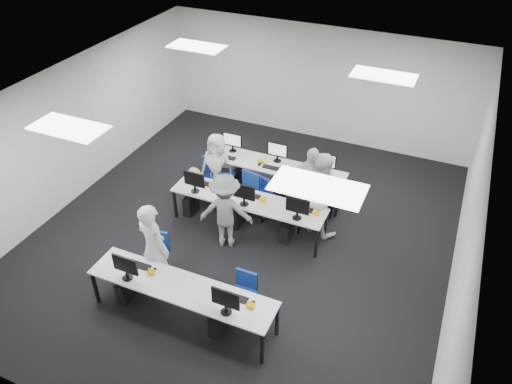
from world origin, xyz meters
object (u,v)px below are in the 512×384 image
at_px(chair_2, 208,186).
at_px(chair_7, 317,210).
at_px(chair_5, 224,183).
at_px(photographer, 226,211).
at_px(desk_mid, 248,201).
at_px(desk_front, 181,289).
at_px(student_3, 310,185).
at_px(chair_3, 262,204).
at_px(student_0, 154,248).
at_px(chair_0, 156,265).
at_px(student_1, 320,193).
at_px(chair_4, 310,216).
at_px(chair_6, 257,193).
at_px(chair_1, 243,302).
at_px(student_2, 217,166).

distance_m(chair_2, chair_7, 2.50).
bearing_deg(chair_7, chair_2, -166.27).
xyz_separation_m(chair_2, chair_7, (2.50, 0.13, 0.01)).
xyz_separation_m(chair_5, photographer, (0.81, -1.50, 0.51)).
relative_size(desk_mid, photographer, 2.01).
bearing_deg(desk_mid, desk_front, -90.00).
xyz_separation_m(chair_7, student_3, (-0.20, 0.04, 0.56)).
bearing_deg(chair_3, desk_front, -75.35).
distance_m(desk_front, photographer, 2.01).
height_order(chair_5, student_0, student_0).
bearing_deg(chair_0, student_0, -56.72).
bearing_deg(student_0, chair_3, -92.01).
distance_m(chair_7, photographer, 2.04).
bearing_deg(student_1, desk_mid, 42.13).
distance_m(chair_3, student_1, 1.40).
relative_size(chair_0, chair_4, 1.03).
xyz_separation_m(chair_0, chair_3, (1.01, 2.52, -0.04)).
height_order(chair_4, chair_6, chair_6).
bearing_deg(chair_1, photographer, 124.75).
xyz_separation_m(student_0, student_3, (1.82, 2.95, -0.05)).
distance_m(chair_1, student_1, 2.76).
xyz_separation_m(chair_0, photographer, (0.74, 1.38, 0.50)).
relative_size(desk_mid, chair_3, 3.93).
bearing_deg(chair_4, chair_2, 164.97).
height_order(chair_6, chair_7, chair_6).
height_order(desk_mid, chair_2, chair_2).
relative_size(student_1, photographer, 1.13).
height_order(chair_2, student_2, student_2).
height_order(chair_5, student_2, student_2).
height_order(chair_3, chair_4, chair_4).
xyz_separation_m(chair_0, chair_7, (2.16, 2.76, -0.00)).
distance_m(chair_5, student_1, 2.42).
height_order(chair_0, student_2, student_2).
xyz_separation_m(chair_5, chair_7, (2.23, -0.12, 0.01)).
xyz_separation_m(desk_front, chair_7, (1.22, 3.38, -0.39)).
bearing_deg(student_3, photographer, -129.96).
relative_size(chair_2, chair_3, 1.12).
bearing_deg(chair_1, student_3, 86.48).
bearing_deg(desk_mid, student_1, 22.65).
height_order(student_0, student_3, student_0).
xyz_separation_m(desk_front, chair_5, (-1.00, 3.50, -0.39)).
bearing_deg(desk_front, photographer, 95.64).
height_order(chair_0, chair_2, chair_0).
distance_m(chair_5, chair_7, 2.23).
bearing_deg(chair_3, student_3, 32.76).
bearing_deg(student_0, desk_mid, -94.46).
distance_m(desk_mid, student_0, 2.29).
xyz_separation_m(desk_front, student_2, (-1.09, 3.39, 0.09)).
xyz_separation_m(desk_mid, chair_4, (1.16, 0.52, -0.39)).
relative_size(chair_4, chair_6, 0.97).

